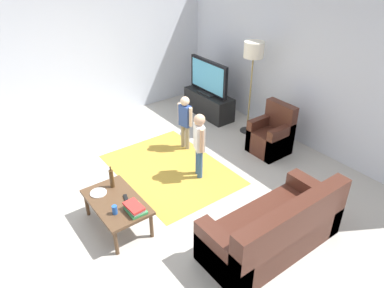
% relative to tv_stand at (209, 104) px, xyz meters
% --- Properties ---
extents(ground, '(7.80, 7.80, 0.00)m').
position_rel_tv_stand_xyz_m(ground, '(1.69, -2.30, -0.24)').
color(ground, '#B2ADA3').
extents(wall_back, '(6.00, 0.12, 2.70)m').
position_rel_tv_stand_xyz_m(wall_back, '(1.69, 0.70, 1.11)').
color(wall_back, silver).
rests_on(wall_back, ground).
extents(wall_left, '(0.12, 6.00, 2.70)m').
position_rel_tv_stand_xyz_m(wall_left, '(-1.31, -2.30, 1.11)').
color(wall_left, silver).
rests_on(wall_left, ground).
extents(area_rug, '(2.20, 1.60, 0.01)m').
position_rel_tv_stand_xyz_m(area_rug, '(1.26, -1.83, -0.24)').
color(area_rug, '#B28C33').
rests_on(area_rug, ground).
extents(tv_stand, '(1.20, 0.44, 0.50)m').
position_rel_tv_stand_xyz_m(tv_stand, '(0.00, 0.00, 0.00)').
color(tv_stand, black).
rests_on(tv_stand, ground).
extents(tv, '(1.10, 0.28, 0.71)m').
position_rel_tv_stand_xyz_m(tv, '(-0.00, -0.02, 0.60)').
color(tv, black).
rests_on(tv, tv_stand).
extents(couch, '(0.80, 1.80, 0.86)m').
position_rel_tv_stand_xyz_m(couch, '(3.50, -1.76, 0.05)').
color(couch, '#472319').
rests_on(couch, ground).
extents(armchair, '(0.60, 0.60, 0.90)m').
position_rel_tv_stand_xyz_m(armchair, '(1.85, -0.04, 0.05)').
color(armchair, '#472319').
rests_on(armchair, ground).
extents(floor_lamp, '(0.36, 0.36, 1.78)m').
position_rel_tv_stand_xyz_m(floor_lamp, '(1.04, 0.15, 1.30)').
color(floor_lamp, '#262626').
rests_on(floor_lamp, ground).
extents(child_near_tv, '(0.34, 0.16, 1.01)m').
position_rel_tv_stand_xyz_m(child_near_tv, '(0.83, -1.21, 0.36)').
color(child_near_tv, gray).
rests_on(child_near_tv, ground).
extents(child_center, '(0.35, 0.21, 1.10)m').
position_rel_tv_stand_xyz_m(child_center, '(1.68, -1.55, 0.42)').
color(child_center, '#33598C').
rests_on(child_center, ground).
extents(coffee_table, '(1.00, 0.60, 0.42)m').
position_rel_tv_stand_xyz_m(coffee_table, '(1.95, -3.13, 0.13)').
color(coffee_table, '#513823').
rests_on(coffee_table, ground).
extents(book_stack, '(0.29, 0.22, 0.10)m').
position_rel_tv_stand_xyz_m(book_stack, '(2.28, -3.03, 0.22)').
color(book_stack, '#388C4C').
rests_on(book_stack, coffee_table).
extents(bottle, '(0.06, 0.06, 0.33)m').
position_rel_tv_stand_xyz_m(bottle, '(1.65, -3.03, 0.32)').
color(bottle, '#4C3319').
rests_on(bottle, coffee_table).
extents(tv_remote, '(0.18, 0.09, 0.02)m').
position_rel_tv_stand_xyz_m(tv_remote, '(2.00, -3.01, 0.19)').
color(tv_remote, black).
rests_on(tv_remote, coffee_table).
extents(soda_can, '(0.07, 0.07, 0.12)m').
position_rel_tv_stand_xyz_m(soda_can, '(2.17, -3.25, 0.24)').
color(soda_can, '#2659B2').
rests_on(soda_can, coffee_table).
extents(plate, '(0.22, 0.22, 0.02)m').
position_rel_tv_stand_xyz_m(plate, '(1.67, -3.25, 0.18)').
color(plate, white).
rests_on(plate, coffee_table).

